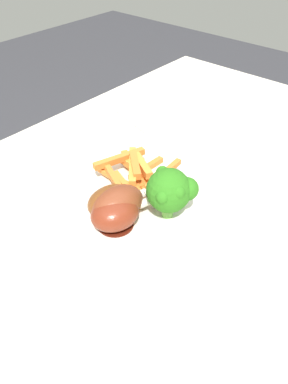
{
  "coord_description": "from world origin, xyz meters",
  "views": [
    {
      "loc": [
        0.26,
        0.28,
        1.12
      ],
      "look_at": [
        -0.06,
        0.01,
        0.77
      ],
      "focal_mm": 34.97,
      "sensor_mm": 36.0,
      "label": 1
    }
  ],
  "objects_px": {
    "dinner_plate": "(144,205)",
    "chicken_drumstick_near": "(121,204)",
    "broccoli_floret_front": "(171,190)",
    "carrot_fries_pile": "(134,175)",
    "chicken_drumstick_far": "(118,213)",
    "dining_table": "(118,277)",
    "chicken_drumstick_extra": "(115,202)"
  },
  "relations": [
    {
      "from": "dinner_plate",
      "to": "chicken_drumstick_near",
      "type": "bearing_deg",
      "value": -6.64
    },
    {
      "from": "broccoli_floret_front",
      "to": "carrot_fries_pile",
      "type": "relative_size",
      "value": 0.53
    },
    {
      "from": "chicken_drumstick_far",
      "to": "broccoli_floret_front",
      "type": "bearing_deg",
      "value": 143.65
    },
    {
      "from": "dining_table",
      "to": "chicken_drumstick_extra",
      "type": "relative_size",
      "value": 10.31
    },
    {
      "from": "dinner_plate",
      "to": "chicken_drumstick_near",
      "type": "relative_size",
      "value": 2.17
    },
    {
      "from": "carrot_fries_pile",
      "to": "broccoli_floret_front",
      "type": "bearing_deg",
      "value": 74.61
    },
    {
      "from": "dinner_plate",
      "to": "broccoli_floret_front",
      "type": "xyz_separation_m",
      "value": [
        -0.0,
        0.05,
        0.05
      ]
    },
    {
      "from": "broccoli_floret_front",
      "to": "carrot_fries_pile",
      "type": "distance_m",
      "value": 0.1
    },
    {
      "from": "dining_table",
      "to": "chicken_drumstick_far",
      "type": "xyz_separation_m",
      "value": [
        0.0,
        0.01,
        0.15
      ]
    },
    {
      "from": "carrot_fries_pile",
      "to": "chicken_drumstick_extra",
      "type": "distance_m",
      "value": 0.08
    },
    {
      "from": "chicken_drumstick_near",
      "to": "dining_table",
      "type": "bearing_deg",
      "value": -10.76
    },
    {
      "from": "chicken_drumstick_near",
      "to": "chicken_drumstick_far",
      "type": "relative_size",
      "value": 1.07
    },
    {
      "from": "broccoli_floret_front",
      "to": "chicken_drumstick_far",
      "type": "distance_m",
      "value": 0.08
    },
    {
      "from": "dining_table",
      "to": "carrot_fries_pile",
      "type": "relative_size",
      "value": 8.55
    },
    {
      "from": "chicken_drumstick_far",
      "to": "chicken_drumstick_extra",
      "type": "xyz_separation_m",
      "value": [
        -0.01,
        -0.02,
        0.0
      ]
    },
    {
      "from": "carrot_fries_pile",
      "to": "chicken_drumstick_far",
      "type": "relative_size",
      "value": 1.22
    },
    {
      "from": "dinner_plate",
      "to": "chicken_drumstick_near",
      "type": "height_order",
      "value": "chicken_drumstick_near"
    },
    {
      "from": "broccoli_floret_front",
      "to": "chicken_drumstick_near",
      "type": "xyz_separation_m",
      "value": [
        0.05,
        -0.05,
        -0.02
      ]
    },
    {
      "from": "chicken_drumstick_far",
      "to": "dining_table",
      "type": "bearing_deg",
      "value": -95.35
    },
    {
      "from": "chicken_drumstick_near",
      "to": "carrot_fries_pile",
      "type": "bearing_deg",
      "value": -150.81
    },
    {
      "from": "broccoli_floret_front",
      "to": "chicken_drumstick_extra",
      "type": "distance_m",
      "value": 0.08
    },
    {
      "from": "carrot_fries_pile",
      "to": "chicken_drumstick_extra",
      "type": "bearing_deg",
      "value": 22.31
    },
    {
      "from": "broccoli_floret_front",
      "to": "chicken_drumstick_far",
      "type": "height_order",
      "value": "broccoli_floret_front"
    },
    {
      "from": "carrot_fries_pile",
      "to": "chicken_drumstick_near",
      "type": "xyz_separation_m",
      "value": [
        0.07,
        0.04,
        0.01
      ]
    },
    {
      "from": "chicken_drumstick_far",
      "to": "chicken_drumstick_extra",
      "type": "height_order",
      "value": "chicken_drumstick_extra"
    },
    {
      "from": "chicken_drumstick_near",
      "to": "broccoli_floret_front",
      "type": "bearing_deg",
      "value": 131.85
    },
    {
      "from": "chicken_drumstick_extra",
      "to": "chicken_drumstick_near",
      "type": "bearing_deg",
      "value": 93.99
    },
    {
      "from": "chicken_drumstick_extra",
      "to": "dining_table",
      "type": "bearing_deg",
      "value": 32.88
    },
    {
      "from": "chicken_drumstick_near",
      "to": "chicken_drumstick_far",
      "type": "height_order",
      "value": "chicken_drumstick_near"
    },
    {
      "from": "broccoli_floret_front",
      "to": "chicken_drumstick_near",
      "type": "height_order",
      "value": "broccoli_floret_front"
    },
    {
      "from": "dinner_plate",
      "to": "dining_table",
      "type": "bearing_deg",
      "value": -7.58
    },
    {
      "from": "broccoli_floret_front",
      "to": "chicken_drumstick_near",
      "type": "relative_size",
      "value": 0.6
    }
  ]
}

